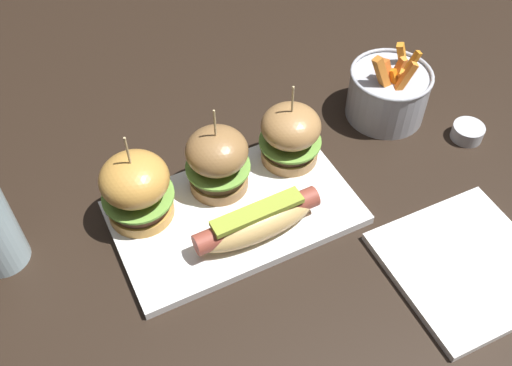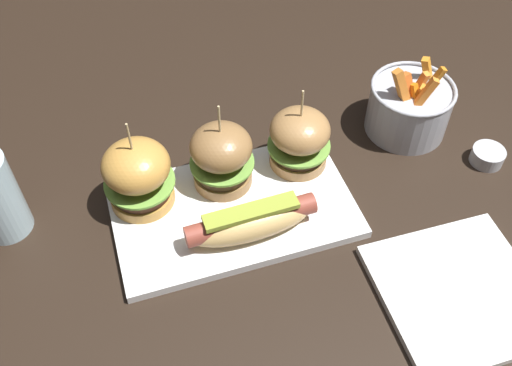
{
  "view_description": "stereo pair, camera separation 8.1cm",
  "coord_description": "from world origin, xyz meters",
  "views": [
    {
      "loc": [
        -0.2,
        -0.47,
        0.66
      ],
      "look_at": [
        0.03,
        0.0,
        0.05
      ],
      "focal_mm": 40.75,
      "sensor_mm": 36.0,
      "label": 1
    },
    {
      "loc": [
        -0.13,
        -0.51,
        0.66
      ],
      "look_at": [
        0.03,
        0.0,
        0.05
      ],
      "focal_mm": 40.75,
      "sensor_mm": 36.0,
      "label": 2
    }
  ],
  "objects": [
    {
      "name": "ground_plane",
      "position": [
        0.0,
        0.0,
        0.0
      ],
      "size": [
        3.0,
        3.0,
        0.0
      ],
      "primitive_type": "plane",
      "color": "black"
    },
    {
      "name": "platter_main",
      "position": [
        0.0,
        0.0,
        0.01
      ],
      "size": [
        0.34,
        0.2,
        0.01
      ],
      "primitive_type": "cube",
      "color": "white",
      "rests_on": "ground"
    },
    {
      "name": "hot_dog",
      "position": [
        0.01,
        -0.05,
        0.04
      ],
      "size": [
        0.18,
        0.06,
        0.05
      ],
      "color": "tan",
      "rests_on": "platter_main"
    },
    {
      "name": "slider_left",
      "position": [
        -0.12,
        0.05,
        0.07
      ],
      "size": [
        0.1,
        0.1,
        0.15
      ],
      "color": "#C1893C",
      "rests_on": "platter_main"
    },
    {
      "name": "slider_center",
      "position": [
        0.0,
        0.05,
        0.07
      ],
      "size": [
        0.09,
        0.09,
        0.15
      ],
      "color": "olive",
      "rests_on": "platter_main"
    },
    {
      "name": "slider_right",
      "position": [
        0.12,
        0.06,
        0.06
      ],
      "size": [
        0.09,
        0.09,
        0.14
      ],
      "color": "#A07444",
      "rests_on": "platter_main"
    },
    {
      "name": "fries_bucket",
      "position": [
        0.32,
        0.08,
        0.05
      ],
      "size": [
        0.13,
        0.13,
        0.13
      ],
      "color": "#A8AAB2",
      "rests_on": "ground"
    },
    {
      "name": "sauce_ramekin",
      "position": [
        0.4,
        -0.02,
        0.01
      ],
      "size": [
        0.05,
        0.05,
        0.02
      ],
      "color": "#B7BABF",
      "rests_on": "ground"
    },
    {
      "name": "side_plate",
      "position": [
        0.24,
        -0.22,
        0.01
      ],
      "size": [
        0.21,
        0.21,
        0.01
      ],
      "primitive_type": "cube",
      "rotation": [
        0.0,
        0.0,
        -0.02
      ],
      "color": "white",
      "rests_on": "ground"
    }
  ]
}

